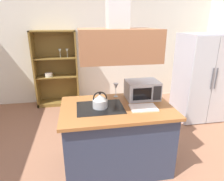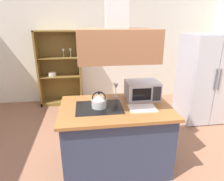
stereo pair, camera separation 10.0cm
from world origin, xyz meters
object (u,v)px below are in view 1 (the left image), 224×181
kettle (100,101)px  dish_cabinet (57,73)px  refrigerator (201,78)px  microwave (142,90)px  cutting_board (143,108)px  wine_glass_on_counter (116,87)px

kettle → dish_cabinet: bearing=107.2°
refrigerator → microwave: refrigerator is taller
refrigerator → cutting_board: 2.13m
kettle → wine_glass_on_counter: 0.45m
refrigerator → wine_glass_on_counter: (-1.94, -0.83, 0.18)m
dish_cabinet → cutting_board: 2.89m
refrigerator → cutting_board: (-1.68, -1.31, 0.04)m
refrigerator → kettle: 2.52m
cutting_board → dish_cabinet: bearing=116.8°
refrigerator → wine_glass_on_counter: 2.12m
dish_cabinet → kettle: 2.58m
wine_glass_on_counter → dish_cabinet: bearing=116.2°
cutting_board → microwave: bearing=74.7°
dish_cabinet → cutting_board: bearing=-63.2°
microwave → dish_cabinet: bearing=122.0°
kettle → wine_glass_on_counter: size_ratio=1.05×
kettle → microwave: size_ratio=0.47×
wine_glass_on_counter → kettle: bearing=-128.0°
dish_cabinet → microwave: size_ratio=3.86×
kettle → refrigerator: bearing=28.1°
cutting_board → kettle: bearing=167.2°
kettle → wine_glass_on_counter: kettle is taller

